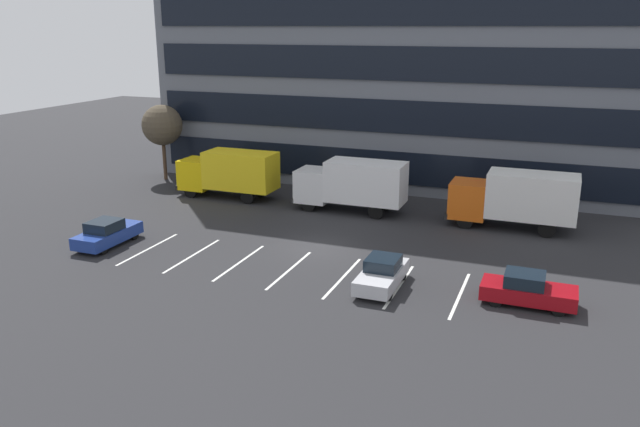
{
  "coord_description": "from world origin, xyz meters",
  "views": [
    {
      "loc": [
        12.06,
        -30.3,
        11.64
      ],
      "look_at": [
        -0.45,
        1.69,
        1.4
      ],
      "focal_mm": 35.43,
      "sensor_mm": 36.0,
      "label": 1
    }
  ],
  "objects": [
    {
      "name": "ground_plane",
      "position": [
        0.0,
        0.0,
        0.0
      ],
      "size": [
        120.0,
        120.0,
        0.0
      ],
      "primitive_type": "plane",
      "color": "#262628"
    },
    {
      "name": "box_truck_white",
      "position": [
        -0.41,
        7.27,
        1.89
      ],
      "size": [
        7.26,
        2.4,
        3.37
      ],
      "color": "white",
      "rests_on": "ground_plane"
    },
    {
      "name": "office_building",
      "position": [
        0.0,
        17.95,
        10.8
      ],
      "size": [
        36.84,
        11.08,
        21.6
      ],
      "color": "slate",
      "rests_on": "ground_plane"
    },
    {
      "name": "bare_tree",
      "position": [
        -17.0,
        10.51,
        4.27
      ],
      "size": [
        3.12,
        3.12,
        5.85
      ],
      "color": "#473323",
      "rests_on": "ground_plane"
    },
    {
      "name": "lot_markings",
      "position": [
        0.0,
        -3.63,
        0.0
      ],
      "size": [
        16.94,
        5.4,
        0.01
      ],
      "color": "silver",
      "rests_on": "ground_plane"
    },
    {
      "name": "box_truck_orange",
      "position": [
        9.71,
        7.34,
        1.93
      ],
      "size": [
        7.39,
        2.45,
        3.42
      ],
      "color": "#D85914",
      "rests_on": "ground_plane"
    },
    {
      "name": "sedan_navy",
      "position": [
        -10.85,
        -3.9,
        0.69
      ],
      "size": [
        1.7,
        4.06,
        1.46
      ],
      "color": "navy",
      "rests_on": "ground_plane"
    },
    {
      "name": "box_truck_yellow_all",
      "position": [
        -9.5,
        7.45,
        1.87
      ],
      "size": [
        7.15,
        2.37,
        3.32
      ],
      "color": "yellow",
      "rests_on": "ground_plane"
    },
    {
      "name": "sedan_silver",
      "position": [
        4.86,
        -4.02,
        0.67
      ],
      "size": [
        1.65,
        3.94,
        1.41
      ],
      "color": "silver",
      "rests_on": "ground_plane"
    },
    {
      "name": "sedan_maroon",
      "position": [
        11.25,
        -3.56,
        0.68
      ],
      "size": [
        3.99,
        1.67,
        1.43
      ],
      "color": "maroon",
      "rests_on": "ground_plane"
    }
  ]
}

